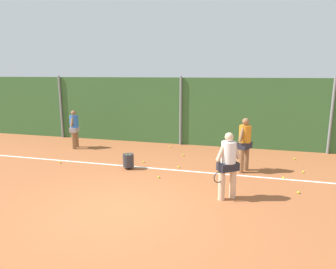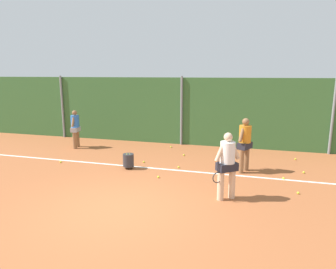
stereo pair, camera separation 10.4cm
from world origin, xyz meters
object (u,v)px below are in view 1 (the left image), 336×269
(tennis_ball_6, at_px, (283,178))
(tennis_ball_11, at_px, (183,155))
(player_backcourt_far, at_px, (74,127))
(tennis_ball_0, at_px, (298,192))
(ball_hopper, at_px, (128,160))
(tennis_ball_3, at_px, (295,159))
(tennis_ball_5, at_px, (303,172))
(tennis_ball_8, at_px, (159,177))
(tennis_ball_1, at_px, (144,162))
(player_foreground_near, at_px, (228,162))
(tennis_ball_2, at_px, (170,147))
(tennis_ball_9, at_px, (179,167))
(tennis_ball_4, at_px, (60,162))
(player_midcourt, at_px, (245,142))

(tennis_ball_6, relative_size, tennis_ball_11, 1.00)
(player_backcourt_far, distance_m, tennis_ball_0, 8.92)
(tennis_ball_11, bearing_deg, ball_hopper, -125.46)
(tennis_ball_3, relative_size, tennis_ball_5, 1.00)
(ball_hopper, distance_m, tennis_ball_3, 6.08)
(tennis_ball_8, xyz_separation_m, tennis_ball_11, (0.21, 2.63, 0.00))
(tennis_ball_6, distance_m, tennis_ball_11, 3.86)
(tennis_ball_3, relative_size, tennis_ball_6, 1.00)
(tennis_ball_1, distance_m, tennis_ball_6, 4.64)
(tennis_ball_5, bearing_deg, tennis_ball_3, 92.06)
(player_foreground_near, height_order, tennis_ball_5, player_foreground_near)
(tennis_ball_2, relative_size, tennis_ball_9, 1.00)
(tennis_ball_1, relative_size, tennis_ball_3, 1.00)
(ball_hopper, height_order, tennis_ball_1, ball_hopper)
(player_backcourt_far, height_order, tennis_ball_6, player_backcourt_far)
(tennis_ball_11, bearing_deg, player_foreground_near, -62.49)
(tennis_ball_0, bearing_deg, tennis_ball_1, 162.28)
(tennis_ball_9, bearing_deg, tennis_ball_2, 110.18)
(ball_hopper, relative_size, tennis_ball_2, 7.78)
(ball_hopper, bearing_deg, player_foreground_near, -25.93)
(player_foreground_near, relative_size, tennis_ball_5, 25.91)
(tennis_ball_9, bearing_deg, ball_hopper, -162.68)
(tennis_ball_0, relative_size, tennis_ball_1, 1.00)
(tennis_ball_1, height_order, tennis_ball_3, same)
(tennis_ball_6, xyz_separation_m, tennis_ball_8, (-3.65, -0.89, 0.00))
(player_backcourt_far, relative_size, ball_hopper, 3.12)
(tennis_ball_4, distance_m, tennis_ball_11, 4.52)
(tennis_ball_11, bearing_deg, tennis_ball_6, -26.74)
(tennis_ball_2, relative_size, tennis_ball_11, 1.00)
(player_foreground_near, bearing_deg, player_backcourt_far, -67.01)
(player_midcourt, relative_size, tennis_ball_2, 26.43)
(tennis_ball_3, xyz_separation_m, tennis_ball_11, (-4.06, -0.55, 0.00))
(tennis_ball_1, bearing_deg, tennis_ball_5, 2.99)
(ball_hopper, height_order, tennis_ball_2, ball_hopper)
(tennis_ball_3, height_order, tennis_ball_11, same)
(player_midcourt, height_order, tennis_ball_8, player_midcourt)
(player_foreground_near, height_order, player_backcourt_far, player_foreground_near)
(player_midcourt, relative_size, tennis_ball_0, 26.43)
(ball_hopper, bearing_deg, tennis_ball_11, 54.54)
(tennis_ball_6, relative_size, tennis_ball_9, 1.00)
(tennis_ball_3, xyz_separation_m, tennis_ball_8, (-4.27, -3.18, 0.00))
(player_midcourt, distance_m, ball_hopper, 3.83)
(player_backcourt_far, distance_m, tennis_ball_9, 5.17)
(tennis_ball_2, xyz_separation_m, tennis_ball_3, (4.88, -0.57, 0.00))
(tennis_ball_9, bearing_deg, tennis_ball_11, 95.95)
(tennis_ball_0, height_order, tennis_ball_9, same)
(tennis_ball_1, bearing_deg, tennis_ball_11, 47.21)
(player_foreground_near, bearing_deg, tennis_ball_11, -100.34)
(player_foreground_near, height_order, tennis_ball_2, player_foreground_near)
(tennis_ball_0, bearing_deg, tennis_ball_8, 177.09)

